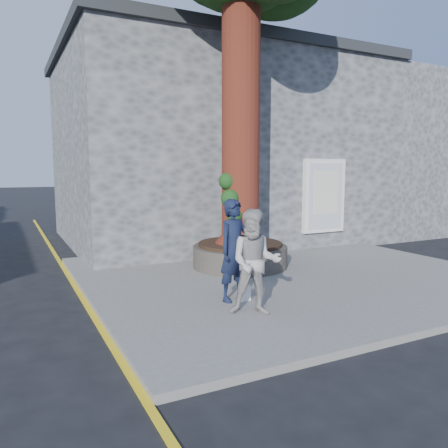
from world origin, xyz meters
name	(u,v)px	position (x,y,z in m)	size (l,w,h in m)	color
ground	(253,296)	(0.00, 0.00, 0.00)	(120.00, 120.00, 0.00)	black
pavement	(287,274)	(1.50, 1.00, 0.06)	(9.00, 8.00, 0.12)	slate
yellow_line	(85,304)	(-3.05, 1.00, 0.00)	(0.10, 30.00, 0.01)	yellow
stone_shop	(212,151)	(2.50, 7.20, 3.16)	(10.30, 8.30, 6.30)	#4A4D4F
neighbour_shop	(375,158)	(10.50, 7.20, 3.00)	(6.00, 8.00, 6.00)	#4A4D4F
planter	(240,255)	(0.80, 2.00, 0.41)	(2.30, 2.30, 0.60)	black
man	(234,250)	(-0.64, -0.39, 1.05)	(0.68, 0.44, 1.85)	#121932
woman	(255,262)	(-0.69, -1.22, 0.99)	(0.85, 0.66, 1.74)	#A8A4A1
shopping_bag	(245,293)	(-0.48, -0.49, 0.26)	(0.20, 0.12, 0.28)	white
plant_a	(256,237)	(0.92, 1.45, 0.92)	(0.21, 0.14, 0.40)	gray
plant_b	(236,229)	(1.15, 2.85, 0.92)	(0.22, 0.21, 0.40)	gray
plant_c	(225,237)	(0.43, 2.10, 0.87)	(0.16, 0.16, 0.29)	gray
plant_d	(253,229)	(1.65, 2.85, 0.88)	(0.30, 0.26, 0.33)	gray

